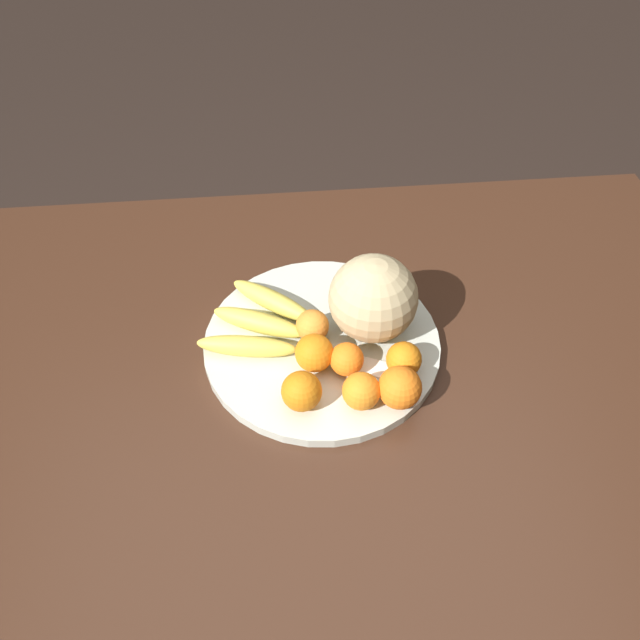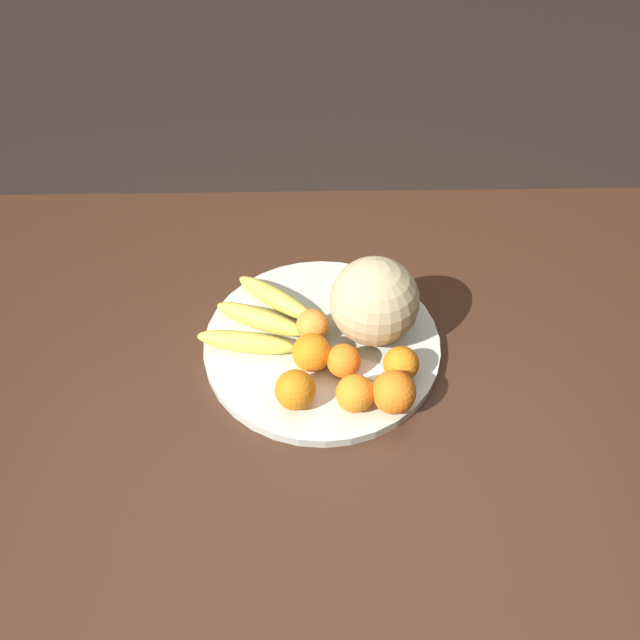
% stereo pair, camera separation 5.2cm
% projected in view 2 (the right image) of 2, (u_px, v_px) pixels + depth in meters
% --- Properties ---
extents(ground_plane, '(12.00, 12.00, 0.00)m').
position_uv_depth(ground_plane, '(322.00, 549.00, 1.63)').
color(ground_plane, black).
extents(kitchen_table, '(1.56, 1.00, 0.77)m').
position_uv_depth(kitchen_table, '(322.00, 394.00, 1.13)').
color(kitchen_table, '#3D2316').
rests_on(kitchen_table, ground_plane).
extents(fruit_bowl, '(0.41, 0.41, 0.02)m').
position_uv_depth(fruit_bowl, '(320.00, 343.00, 1.08)').
color(fruit_bowl, beige).
rests_on(fruit_bowl, kitchen_table).
extents(melon, '(0.15, 0.15, 0.15)m').
position_uv_depth(melon, '(374.00, 301.00, 1.04)').
color(melon, tan).
rests_on(melon, fruit_bowl).
extents(banana_bunch, '(0.21, 0.21, 0.04)m').
position_uv_depth(banana_bunch, '(262.00, 320.00, 1.09)').
color(banana_bunch, brown).
rests_on(banana_bunch, fruit_bowl).
extents(orange_front_left, '(0.06, 0.06, 0.06)m').
position_uv_depth(orange_front_left, '(355.00, 393.00, 0.96)').
color(orange_front_left, orange).
rests_on(orange_front_left, fruit_bowl).
extents(orange_front_right, '(0.07, 0.07, 0.07)m').
position_uv_depth(orange_front_right, '(394.00, 392.00, 0.96)').
color(orange_front_right, orange).
rests_on(orange_front_right, fruit_bowl).
extents(orange_mid_center, '(0.06, 0.06, 0.06)m').
position_uv_depth(orange_mid_center, '(312.00, 352.00, 1.02)').
color(orange_mid_center, orange).
rests_on(orange_mid_center, fruit_bowl).
extents(orange_back_left, '(0.06, 0.06, 0.06)m').
position_uv_depth(orange_back_left, '(295.00, 390.00, 0.96)').
color(orange_back_left, orange).
rests_on(orange_back_left, fruit_bowl).
extents(orange_back_right, '(0.06, 0.06, 0.06)m').
position_uv_depth(orange_back_right, '(344.00, 361.00, 1.01)').
color(orange_back_right, orange).
rests_on(orange_back_right, fruit_bowl).
extents(orange_top_small, '(0.06, 0.06, 0.06)m').
position_uv_depth(orange_top_small, '(401.00, 364.00, 1.00)').
color(orange_top_small, orange).
rests_on(orange_top_small, fruit_bowl).
extents(orange_side_extra, '(0.06, 0.06, 0.06)m').
position_uv_depth(orange_side_extra, '(313.00, 325.00, 1.06)').
color(orange_side_extra, orange).
rests_on(orange_side_extra, fruit_bowl).
extents(produce_tag, '(0.09, 0.07, 0.00)m').
position_uv_depth(produce_tag, '(365.00, 369.00, 1.03)').
color(produce_tag, white).
rests_on(produce_tag, fruit_bowl).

